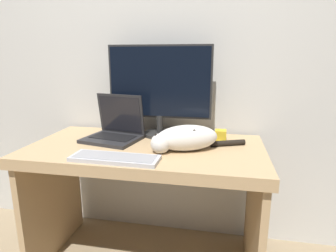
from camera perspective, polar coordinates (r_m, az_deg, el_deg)
The scene contains 7 objects.
wall_back at distance 1.91m, azimuth -1.58°, elevation 15.48°, with size 6.40×0.06×2.60m.
desk at distance 1.66m, azimuth -4.45°, elevation -9.58°, with size 1.32×0.68×0.76m.
monitor at distance 1.75m, azimuth -1.72°, elevation 7.76°, with size 0.64×0.21×0.56m.
laptop at distance 1.73m, azimuth -10.79°, elevation -0.98°, with size 0.36×0.31×0.27m.
external_keyboard at distance 1.39m, azimuth -10.74°, elevation -6.44°, with size 0.44×0.15×0.02m.
cat at distance 1.50m, azimuth 3.49°, elevation -2.42°, with size 0.50×0.31×0.14m.
small_toy at distance 1.70m, azimuth 10.62°, elevation -1.91°, with size 0.07×0.07×0.07m.
Camera 1 is at (0.41, -1.12, 1.24)m, focal length 30.00 mm.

